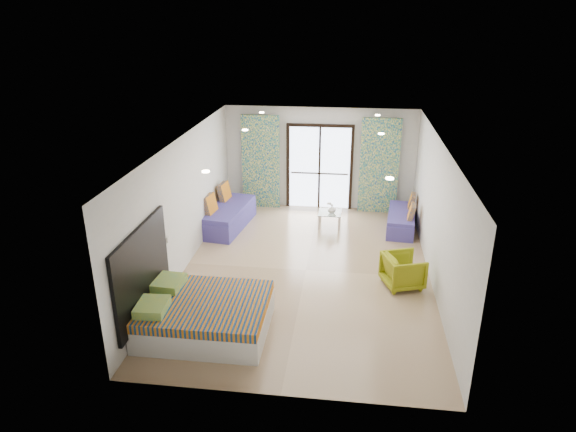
# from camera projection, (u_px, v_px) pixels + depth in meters

# --- Properties ---
(floor) EXTENTS (5.00, 7.50, 0.01)m
(floor) POSITION_uv_depth(u_px,v_px,m) (306.00, 270.00, 10.58)
(floor) COLOR #947758
(floor) RESTS_ON ground
(ceiling) EXTENTS (5.00, 7.50, 0.01)m
(ceiling) POSITION_uv_depth(u_px,v_px,m) (308.00, 142.00, 9.58)
(ceiling) COLOR silver
(ceiling) RESTS_ON ground
(wall_back) EXTENTS (5.00, 0.01, 2.70)m
(wall_back) POSITION_uv_depth(u_px,v_px,m) (320.00, 159.00, 13.54)
(wall_back) COLOR silver
(wall_back) RESTS_ON ground
(wall_front) EXTENTS (5.00, 0.01, 2.70)m
(wall_front) POSITION_uv_depth(u_px,v_px,m) (280.00, 312.00, 6.63)
(wall_front) COLOR silver
(wall_front) RESTS_ON ground
(wall_left) EXTENTS (0.01, 7.50, 2.70)m
(wall_left) POSITION_uv_depth(u_px,v_px,m) (184.00, 204.00, 10.37)
(wall_left) COLOR silver
(wall_left) RESTS_ON ground
(wall_right) EXTENTS (0.01, 7.50, 2.70)m
(wall_right) POSITION_uv_depth(u_px,v_px,m) (437.00, 215.00, 9.79)
(wall_right) COLOR silver
(wall_right) RESTS_ON ground
(balcony_door) EXTENTS (1.76, 0.08, 2.28)m
(balcony_door) POSITION_uv_depth(u_px,v_px,m) (320.00, 162.00, 13.54)
(balcony_door) COLOR black
(balcony_door) RESTS_ON floor
(balcony_rail) EXTENTS (1.52, 0.03, 0.04)m
(balcony_rail) POSITION_uv_depth(u_px,v_px,m) (319.00, 173.00, 13.67)
(balcony_rail) COLOR #595451
(balcony_rail) RESTS_ON balcony_door
(curtain_left) EXTENTS (1.00, 0.10, 2.50)m
(curtain_left) POSITION_uv_depth(u_px,v_px,m) (261.00, 162.00, 13.59)
(curtain_left) COLOR white
(curtain_left) RESTS_ON floor
(curtain_right) EXTENTS (1.00, 0.10, 2.50)m
(curtain_right) POSITION_uv_depth(u_px,v_px,m) (379.00, 166.00, 13.23)
(curtain_right) COLOR white
(curtain_right) RESTS_ON floor
(downlight_a) EXTENTS (0.12, 0.12, 0.02)m
(downlight_a) POSITION_uv_depth(u_px,v_px,m) (206.00, 171.00, 7.91)
(downlight_a) COLOR #FFE0B2
(downlight_a) RESTS_ON ceiling
(downlight_b) EXTENTS (0.12, 0.12, 0.02)m
(downlight_b) POSITION_uv_depth(u_px,v_px,m) (390.00, 178.00, 7.59)
(downlight_b) COLOR #FFE0B2
(downlight_b) RESTS_ON ceiling
(downlight_c) EXTENTS (0.12, 0.12, 0.02)m
(downlight_c) POSITION_uv_depth(u_px,v_px,m) (245.00, 130.00, 10.67)
(downlight_c) COLOR #FFE0B2
(downlight_c) RESTS_ON ceiling
(downlight_d) EXTENTS (0.12, 0.12, 0.02)m
(downlight_d) POSITION_uv_depth(u_px,v_px,m) (381.00, 134.00, 10.35)
(downlight_d) COLOR #FFE0B2
(downlight_d) RESTS_ON ceiling
(downlight_e) EXTENTS (0.12, 0.12, 0.02)m
(downlight_e) POSITION_uv_depth(u_px,v_px,m) (262.00, 112.00, 12.52)
(downlight_e) COLOR #FFE0B2
(downlight_e) RESTS_ON ceiling
(downlight_f) EXTENTS (0.12, 0.12, 0.02)m
(downlight_f) POSITION_uv_depth(u_px,v_px,m) (378.00, 115.00, 12.19)
(downlight_f) COLOR #FFE0B2
(downlight_f) RESTS_ON ceiling
(headboard) EXTENTS (0.06, 2.10, 1.50)m
(headboard) POSITION_uv_depth(u_px,v_px,m) (142.00, 271.00, 8.32)
(headboard) COLOR black
(headboard) RESTS_ON floor
(switch_plate) EXTENTS (0.02, 0.10, 0.10)m
(switch_plate) POSITION_uv_depth(u_px,v_px,m) (168.00, 239.00, 9.47)
(switch_plate) COLOR silver
(switch_plate) RESTS_ON wall_left
(bed) EXTENTS (2.05, 1.67, 0.71)m
(bed) POSITION_uv_depth(u_px,v_px,m) (204.00, 315.00, 8.48)
(bed) COLOR silver
(bed) RESTS_ON floor
(daybed_left) EXTENTS (1.03, 2.07, 0.98)m
(daybed_left) POSITION_uv_depth(u_px,v_px,m) (228.00, 216.00, 12.59)
(daybed_left) COLOR #443B8D
(daybed_left) RESTS_ON floor
(daybed_right) EXTENTS (0.79, 1.68, 0.80)m
(daybed_right) POSITION_uv_depth(u_px,v_px,m) (402.00, 220.00, 12.49)
(daybed_right) COLOR #443B8D
(daybed_right) RESTS_ON floor
(coffee_table) EXTENTS (0.57, 0.57, 0.64)m
(coffee_table) POSITION_uv_depth(u_px,v_px,m) (330.00, 214.00, 12.63)
(coffee_table) COLOR silver
(coffee_table) RESTS_ON floor
(vase) EXTENTS (0.24, 0.24, 0.19)m
(vase) POSITION_uv_depth(u_px,v_px,m) (332.00, 209.00, 12.54)
(vase) COLOR white
(vase) RESTS_ON coffee_table
(armchair) EXTENTS (0.85, 0.88, 0.72)m
(armchair) POSITION_uv_depth(u_px,v_px,m) (403.00, 269.00, 9.85)
(armchair) COLOR olive
(armchair) RESTS_ON floor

